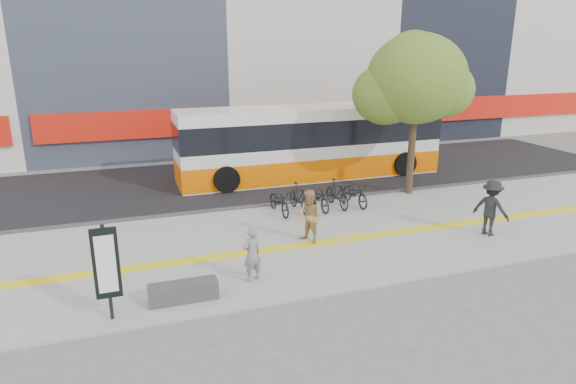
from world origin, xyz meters
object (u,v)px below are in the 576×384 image
object	(u,v)px
seated_woman	(252,254)
pedestrian_tan	(310,217)
bench	(183,292)
pedestrian_dark	(491,208)
street_tree	(414,81)
signboard	(106,265)
bus	(311,144)

from	to	relation	value
seated_woman	pedestrian_tan	world-z (taller)	pedestrian_tan
bench	pedestrian_tan	bearing A→B (deg)	29.83
pedestrian_dark	seated_woman	bearing A→B (deg)	69.10
seated_woman	pedestrian_dark	bearing A→B (deg)	165.55
street_tree	pedestrian_tan	distance (m)	7.66
signboard	street_tree	distance (m)	13.40
pedestrian_dark	bench	bearing A→B (deg)	71.06
seated_woman	street_tree	bearing A→B (deg)	-164.25
signboard	street_tree	size ratio (longest dim) A/B	0.35
bench	signboard	world-z (taller)	signboard
seated_woman	bus	bearing A→B (deg)	-138.56
signboard	pedestrian_tan	distance (m)	6.32
bus	seated_woman	world-z (taller)	bus
seated_woman	pedestrian_tan	size ratio (longest dim) A/B	0.88
bench	seated_woman	bearing A→B (deg)	14.92
bench	pedestrian_tan	world-z (taller)	pedestrian_tan
street_tree	pedestrian_tan	bearing A→B (deg)	-147.13
seated_woman	pedestrian_dark	size ratio (longest dim) A/B	0.82
bench	pedestrian_tan	distance (m)	4.77
signboard	bench	bearing A→B (deg)	10.81
signboard	pedestrian_tan	bearing A→B (deg)	25.00
pedestrian_tan	pedestrian_dark	xyz separation A→B (m)	(5.58, -1.25, 0.07)
street_tree	signboard	bearing A→B (deg)	-150.93
signboard	pedestrian_dark	size ratio (longest dim) A/B	1.24
bus	pedestrian_tan	bearing A→B (deg)	-111.65
seated_woman	pedestrian_tan	xyz separation A→B (m)	(2.31, 1.88, 0.10)
bus	street_tree	bearing A→B (deg)	-53.16
bus	seated_woman	bearing A→B (deg)	-119.54
bench	pedestrian_dark	xyz separation A→B (m)	(9.69, 1.11, 0.66)
street_tree	pedestrian_dark	size ratio (longest dim) A/B	3.56
bench	signboard	distance (m)	1.94
signboard	bus	distance (m)	13.21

